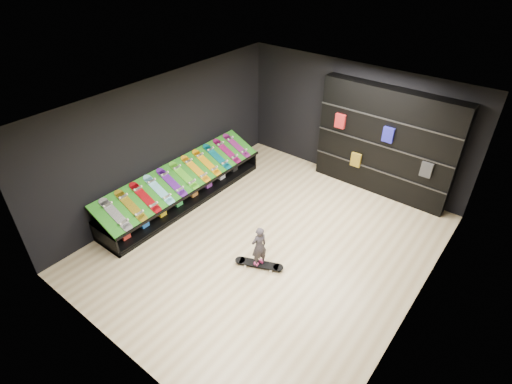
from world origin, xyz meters
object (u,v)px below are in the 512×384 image
Objects in this scene: display_rack at (184,192)px; floor_skateboard at (259,265)px; child at (259,253)px; back_shelving at (385,143)px.

display_rack reaches higher than floor_skateboard.
child is at bearing -13.57° from display_rack.
back_shelving is 4.17m from child.
floor_skateboard is 1.83× the size of child.
display_rack is at bearing 143.44° from floor_skateboard.
back_shelving is at bearing -168.22° from child.
back_shelving is 6.20× the size of child.
back_shelving reaches higher than child.
floor_skateboard is 0.31m from child.
display_rack is 4.93m from back_shelving.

